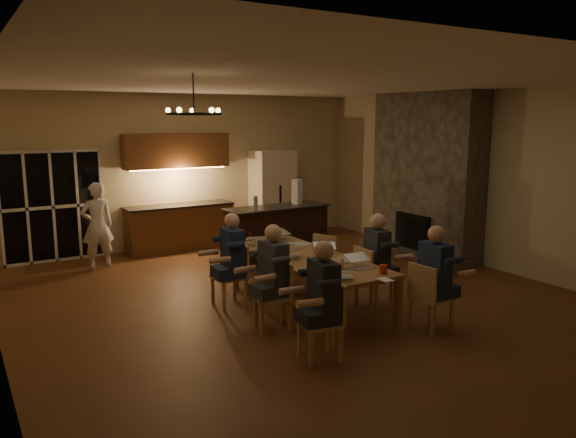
# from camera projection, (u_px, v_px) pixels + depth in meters

# --- Properties ---
(floor) EXTENTS (9.00, 9.00, 0.00)m
(floor) POSITION_uv_depth(u_px,v_px,m) (301.00, 301.00, 8.40)
(floor) COLOR brown
(floor) RESTS_ON ground
(back_wall) EXTENTS (8.00, 0.04, 3.20)m
(back_wall) POSITION_uv_depth(u_px,v_px,m) (186.00, 171.00, 11.91)
(back_wall) COLOR #C1B088
(back_wall) RESTS_ON ground
(right_wall) EXTENTS (0.04, 9.00, 3.20)m
(right_wall) POSITION_uv_depth(u_px,v_px,m) (487.00, 180.00, 10.17)
(right_wall) COLOR #C1B088
(right_wall) RESTS_ON ground
(ceiling) EXTENTS (8.00, 9.00, 0.04)m
(ceiling) POSITION_uv_depth(u_px,v_px,m) (301.00, 81.00, 7.83)
(ceiling) COLOR white
(ceiling) RESTS_ON back_wall
(french_doors) EXTENTS (1.86, 0.08, 2.10)m
(french_doors) POSITION_uv_depth(u_px,v_px,m) (53.00, 207.00, 10.58)
(french_doors) COLOR black
(french_doors) RESTS_ON ground
(fireplace) EXTENTS (0.58, 2.50, 3.20)m
(fireplace) POSITION_uv_depth(u_px,v_px,m) (426.00, 175.00, 11.02)
(fireplace) COLOR #625B4D
(fireplace) RESTS_ON ground
(kitchenette) EXTENTS (2.24, 0.68, 2.40)m
(kitchenette) POSITION_uv_depth(u_px,v_px,m) (179.00, 192.00, 11.56)
(kitchenette) COLOR brown
(kitchenette) RESTS_ON ground
(refrigerator) EXTENTS (0.90, 0.68, 2.00)m
(refrigerator) POSITION_uv_depth(u_px,v_px,m) (273.00, 195.00, 12.68)
(refrigerator) COLOR beige
(refrigerator) RESTS_ON ground
(dining_table) EXTENTS (1.10, 2.83, 0.75)m
(dining_table) POSITION_uv_depth(u_px,v_px,m) (308.00, 282.00, 8.07)
(dining_table) COLOR #AD6D45
(dining_table) RESTS_ON ground
(bar_island) EXTENTS (2.05, 0.75, 1.08)m
(bar_island) POSITION_uv_depth(u_px,v_px,m) (277.00, 235.00, 10.57)
(bar_island) COLOR black
(bar_island) RESTS_ON ground
(chair_left_near) EXTENTS (0.52, 0.52, 0.89)m
(chair_left_near) POSITION_uv_depth(u_px,v_px,m) (320.00, 322.00, 6.32)
(chair_left_near) COLOR tan
(chair_left_near) RESTS_ON ground
(chair_left_mid) EXTENTS (0.54, 0.54, 0.89)m
(chair_left_mid) POSITION_uv_depth(u_px,v_px,m) (272.00, 296.00, 7.23)
(chair_left_mid) COLOR tan
(chair_left_mid) RESTS_ON ground
(chair_left_far) EXTENTS (0.46, 0.46, 0.89)m
(chair_left_far) POSITION_uv_depth(u_px,v_px,m) (229.00, 276.00, 8.15)
(chair_left_far) COLOR tan
(chair_left_far) RESTS_ON ground
(chair_right_near) EXTENTS (0.48, 0.48, 0.89)m
(chair_right_near) POSITION_uv_depth(u_px,v_px,m) (432.00, 297.00, 7.19)
(chair_right_near) COLOR tan
(chair_right_near) RESTS_ON ground
(chair_right_mid) EXTENTS (0.46, 0.46, 0.89)m
(chair_right_mid) POSITION_uv_depth(u_px,v_px,m) (374.00, 277.00, 8.09)
(chair_right_mid) COLOR tan
(chair_right_mid) RESTS_ON ground
(chair_right_far) EXTENTS (0.56, 0.56, 0.89)m
(chair_right_far) POSITION_uv_depth(u_px,v_px,m) (332.00, 260.00, 9.05)
(chair_right_far) COLOR tan
(chair_right_far) RESTS_ON ground
(person_left_near) EXTENTS (0.68, 0.68, 1.38)m
(person_left_near) POSITION_uv_depth(u_px,v_px,m) (323.00, 301.00, 6.26)
(person_left_near) COLOR #262931
(person_left_near) RESTS_ON ground
(person_right_near) EXTENTS (0.64, 0.64, 1.38)m
(person_right_near) POSITION_uv_depth(u_px,v_px,m) (434.00, 279.00, 7.14)
(person_right_near) COLOR #1E284B
(person_right_near) RESTS_ON ground
(person_left_mid) EXTENTS (0.63, 0.63, 1.38)m
(person_left_mid) POSITION_uv_depth(u_px,v_px,m) (273.00, 277.00, 7.21)
(person_left_mid) COLOR #353A3E
(person_left_mid) RESTS_ON ground
(person_right_mid) EXTENTS (0.71, 0.71, 1.38)m
(person_right_mid) POSITION_uv_depth(u_px,v_px,m) (377.00, 261.00, 8.02)
(person_right_mid) COLOR #262931
(person_right_mid) RESTS_ON ground
(person_left_far) EXTENTS (0.64, 0.64, 1.38)m
(person_left_far) POSITION_uv_depth(u_px,v_px,m) (233.00, 260.00, 8.07)
(person_left_far) COLOR #1E284B
(person_left_far) RESTS_ON ground
(standing_person) EXTENTS (0.60, 0.41, 1.58)m
(standing_person) POSITION_uv_depth(u_px,v_px,m) (97.00, 225.00, 10.16)
(standing_person) COLOR white
(standing_person) RESTS_ON ground
(chandelier) EXTENTS (0.62, 0.62, 0.03)m
(chandelier) POSITION_uv_depth(u_px,v_px,m) (194.00, 114.00, 6.31)
(chandelier) COLOR black
(chandelier) RESTS_ON ceiling
(laptop_a) EXTENTS (0.41, 0.40, 0.23)m
(laptop_a) POSITION_uv_depth(u_px,v_px,m) (340.00, 269.00, 6.95)
(laptop_a) COLOR silver
(laptop_a) RESTS_ON dining_table
(laptop_b) EXTENTS (0.34, 0.30, 0.23)m
(laptop_b) POSITION_uv_depth(u_px,v_px,m) (362.00, 260.00, 7.39)
(laptop_b) COLOR silver
(laptop_b) RESTS_ON dining_table
(laptop_c) EXTENTS (0.40, 0.38, 0.23)m
(laptop_c) POSITION_uv_depth(u_px,v_px,m) (288.00, 250.00, 7.95)
(laptop_c) COLOR silver
(laptop_c) RESTS_ON dining_table
(laptop_d) EXTENTS (0.42, 0.40, 0.23)m
(laptop_d) POSITION_uv_depth(u_px,v_px,m) (325.00, 248.00, 8.06)
(laptop_d) COLOR silver
(laptop_d) RESTS_ON dining_table
(laptop_e) EXTENTS (0.39, 0.36, 0.23)m
(laptop_e) POSITION_uv_depth(u_px,v_px,m) (255.00, 237.00, 8.81)
(laptop_e) COLOR silver
(laptop_e) RESTS_ON dining_table
(laptop_f) EXTENTS (0.40, 0.38, 0.23)m
(laptop_f) POSITION_uv_depth(u_px,v_px,m) (286.00, 234.00, 9.05)
(laptop_f) COLOR silver
(laptop_f) RESTS_ON dining_table
(mug_front) EXTENTS (0.07, 0.07, 0.10)m
(mug_front) POSITION_uv_depth(u_px,v_px,m) (325.00, 261.00, 7.57)
(mug_front) COLOR silver
(mug_front) RESTS_ON dining_table
(mug_mid) EXTENTS (0.08, 0.08, 0.10)m
(mug_mid) POSITION_uv_depth(u_px,v_px,m) (291.00, 246.00, 8.46)
(mug_mid) COLOR silver
(mug_mid) RESTS_ON dining_table
(mug_back) EXTENTS (0.08, 0.08, 0.10)m
(mug_back) POSITION_uv_depth(u_px,v_px,m) (258.00, 245.00, 8.51)
(mug_back) COLOR silver
(mug_back) RESTS_ON dining_table
(redcup_near) EXTENTS (0.10, 0.10, 0.12)m
(redcup_near) POSITION_uv_depth(u_px,v_px,m) (383.00, 269.00, 7.13)
(redcup_near) COLOR red
(redcup_near) RESTS_ON dining_table
(redcup_mid) EXTENTS (0.08, 0.08, 0.12)m
(redcup_mid) POSITION_uv_depth(u_px,v_px,m) (271.00, 251.00, 8.14)
(redcup_mid) COLOR red
(redcup_mid) RESTS_ON dining_table
(redcup_far) EXTENTS (0.09, 0.09, 0.12)m
(redcup_far) POSITION_uv_depth(u_px,v_px,m) (268.00, 235.00, 9.25)
(redcup_far) COLOR red
(redcup_far) RESTS_ON dining_table
(can_silver) EXTENTS (0.06, 0.06, 0.12)m
(can_silver) POSITION_uv_depth(u_px,v_px,m) (342.00, 264.00, 7.39)
(can_silver) COLOR #B2B2B7
(can_silver) RESTS_ON dining_table
(can_cola) EXTENTS (0.07, 0.07, 0.12)m
(can_cola) POSITION_uv_depth(u_px,v_px,m) (250.00, 236.00, 9.11)
(can_cola) COLOR #3F0F0C
(can_cola) RESTS_ON dining_table
(can_right) EXTENTS (0.06, 0.06, 0.12)m
(can_right) POSITION_uv_depth(u_px,v_px,m) (314.00, 245.00, 8.49)
(can_right) COLOR #B2B2B7
(can_right) RESTS_ON dining_table
(plate_near) EXTENTS (0.22, 0.22, 0.02)m
(plate_near) POSITION_uv_depth(u_px,v_px,m) (345.00, 261.00, 7.75)
(plate_near) COLOR silver
(plate_near) RESTS_ON dining_table
(plate_left) EXTENTS (0.24, 0.24, 0.02)m
(plate_left) POSITION_uv_depth(u_px,v_px,m) (321.00, 274.00, 7.11)
(plate_left) COLOR silver
(plate_left) RESTS_ON dining_table
(plate_far) EXTENTS (0.26, 0.26, 0.02)m
(plate_far) POSITION_uv_depth(u_px,v_px,m) (302.00, 244.00, 8.79)
(plate_far) COLOR silver
(plate_far) RESTS_ON dining_table
(notepad) EXTENTS (0.14, 0.20, 0.01)m
(notepad) POSITION_uv_depth(u_px,v_px,m) (385.00, 280.00, 6.86)
(notepad) COLOR white
(notepad) RESTS_ON dining_table
(bar_bottle) EXTENTS (0.08, 0.08, 0.24)m
(bar_bottle) POSITION_uv_depth(u_px,v_px,m) (256.00, 203.00, 10.13)
(bar_bottle) COLOR #99999E
(bar_bottle) RESTS_ON bar_island
(bar_blender) EXTENTS (0.19, 0.19, 0.47)m
(bar_blender) POSITION_uv_depth(u_px,v_px,m) (297.00, 192.00, 10.74)
(bar_blender) COLOR silver
(bar_blender) RESTS_ON bar_island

